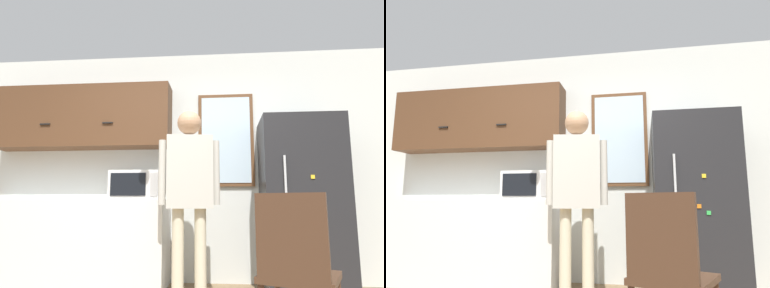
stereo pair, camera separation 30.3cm
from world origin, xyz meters
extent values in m
cube|color=silver|center=(0.00, 2.06, 1.35)|extent=(6.00, 0.06, 2.70)
cube|color=silver|center=(-1.15, 1.73, 0.46)|extent=(2.10, 0.59, 0.92)
cube|color=#51331E|center=(-1.15, 1.86, 1.88)|extent=(2.10, 0.34, 0.73)
cube|color=black|center=(-1.52, 1.67, 1.77)|extent=(0.12, 0.01, 0.01)
cube|color=black|center=(-0.78, 1.67, 1.77)|extent=(0.12, 0.01, 0.01)
cube|color=white|center=(-0.42, 1.66, 1.07)|extent=(0.53, 0.38, 0.30)
cube|color=black|center=(-0.47, 1.47, 1.07)|extent=(0.37, 0.01, 0.23)
cube|color=#B2B2B2|center=(-0.20, 1.47, 1.07)|extent=(0.07, 0.01, 0.24)
cylinder|color=beige|center=(0.08, 1.25, 0.42)|extent=(0.11, 0.11, 0.83)
cylinder|color=beige|center=(0.29, 1.28, 0.42)|extent=(0.11, 0.11, 0.83)
cube|color=beige|center=(0.18, 1.26, 1.17)|extent=(0.46, 0.29, 0.69)
sphere|color=tan|center=(0.18, 1.26, 1.65)|extent=(0.23, 0.23, 0.23)
cylinder|color=beige|center=(-0.07, 1.22, 1.17)|extent=(0.07, 0.07, 0.61)
cylinder|color=beige|center=(0.44, 1.31, 1.17)|extent=(0.07, 0.07, 0.61)
cube|color=#232326|center=(1.31, 1.68, 0.88)|extent=(0.81, 0.67, 1.76)
cylinder|color=silver|center=(1.09, 1.33, 1.02)|extent=(0.02, 0.02, 0.62)
cube|color=orange|center=(1.29, 1.34, 0.85)|extent=(0.04, 0.01, 0.04)
cube|color=green|center=(1.37, 1.34, 0.79)|extent=(0.04, 0.01, 0.04)
cube|color=yellow|center=(1.35, 1.34, 1.12)|extent=(0.04, 0.01, 0.04)
cube|color=#472D1E|center=(0.96, 0.28, 0.43)|extent=(0.58, 0.58, 0.04)
cube|color=#472D1E|center=(0.89, 0.09, 0.70)|extent=(0.39, 0.19, 0.49)
cube|color=brown|center=(0.54, 2.02, 1.62)|extent=(0.65, 0.04, 1.10)
cube|color=silver|center=(0.54, 1.99, 1.62)|extent=(0.57, 0.01, 1.02)
camera|label=1|loc=(0.50, -1.97, 0.88)|focal=32.00mm
camera|label=2|loc=(0.80, -1.93, 0.88)|focal=32.00mm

